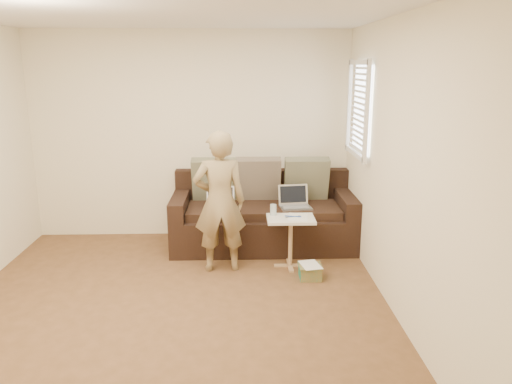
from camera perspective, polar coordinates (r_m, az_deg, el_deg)
floor at (r=4.62m, az=-9.71°, el=-13.93°), size 4.50×4.50×0.00m
ceiling at (r=4.09m, az=-11.34°, el=20.11°), size 4.50×4.50×0.00m
wall_back at (r=6.36m, az=-7.51°, el=6.40°), size 4.00×0.00×4.00m
wall_front at (r=2.07m, az=-19.69°, el=-11.51°), size 4.00×0.00×4.00m
wall_right at (r=4.34m, az=16.67°, el=2.16°), size 0.00×4.50×4.50m
window_blinds at (r=5.70m, az=11.77°, el=9.34°), size 0.12×0.88×1.08m
sofa at (r=6.06m, az=0.83°, el=-2.36°), size 2.20×0.95×0.85m
pillow_left at (r=6.18m, az=-4.81°, el=1.44°), size 0.55×0.29×0.57m
pillow_mid at (r=6.19m, az=0.29°, el=1.50°), size 0.55×0.27×0.57m
pillow_right at (r=6.23m, az=5.82°, el=1.50°), size 0.55×0.28×0.57m
laptop_silver at (r=5.92m, az=4.58°, el=-1.85°), size 0.39×0.31×0.24m
laptop_white at (r=5.91m, az=-4.11°, el=-1.88°), size 0.34×0.25×0.24m
person at (r=5.27m, az=-4.19°, el=-1.12°), size 0.59×0.43×1.53m
side_table at (r=5.49m, az=3.97°, el=-5.78°), size 0.52×0.36×0.57m
drinking_glass at (r=5.46m, az=2.00°, el=-2.05°), size 0.07×0.07×0.12m
scissors at (r=5.41m, az=4.28°, el=-2.84°), size 0.19×0.12×0.02m
paper_on_table at (r=5.41m, az=4.85°, el=-2.89°), size 0.25×0.33×0.00m
striped_box at (r=5.29m, az=6.25°, el=-9.07°), size 0.24×0.24×0.15m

